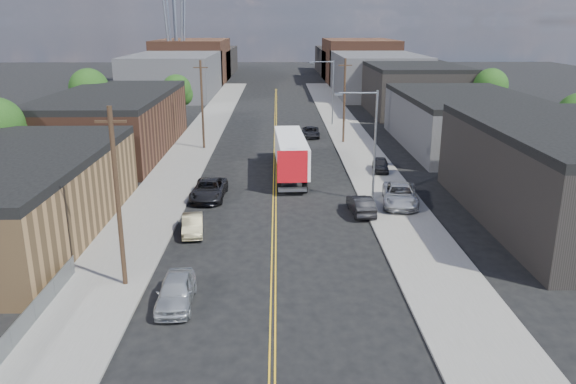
{
  "coord_description": "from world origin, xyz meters",
  "views": [
    {
      "loc": [
        0.29,
        -18.43,
        14.05
      ],
      "look_at": [
        1.0,
        19.54,
        2.5
      ],
      "focal_mm": 35.0,
      "sensor_mm": 36.0,
      "label": 1
    }
  ],
  "objects_px": {
    "car_right_lot_a": "(400,195)",
    "car_right_oncoming": "(361,205)",
    "semi_truck": "(290,151)",
    "car_left_c": "(209,189)",
    "car_ahead_truck": "(311,132)",
    "car_right_lot_c": "(380,165)",
    "car_left_b": "(193,225)",
    "car_left_a": "(176,291)"
  },
  "relations": [
    {
      "from": "car_left_b",
      "to": "car_right_oncoming",
      "type": "bearing_deg",
      "value": 10.51
    },
    {
      "from": "car_left_c",
      "to": "car_right_lot_a",
      "type": "relative_size",
      "value": 0.98
    },
    {
      "from": "car_left_b",
      "to": "car_right_lot_c",
      "type": "distance_m",
      "value": 22.58
    },
    {
      "from": "car_right_lot_a",
      "to": "car_ahead_truck",
      "type": "distance_m",
      "value": 28.56
    },
    {
      "from": "car_right_oncoming",
      "to": "car_right_lot_a",
      "type": "distance_m",
      "value": 3.77
    },
    {
      "from": "car_left_b",
      "to": "car_right_lot_a",
      "type": "xyz_separation_m",
      "value": [
        15.55,
        5.69,
        0.31
      ]
    },
    {
      "from": "car_left_b",
      "to": "car_ahead_truck",
      "type": "distance_m",
      "value": 35.21
    },
    {
      "from": "car_right_lot_a",
      "to": "car_right_lot_c",
      "type": "distance_m",
      "value": 10.41
    },
    {
      "from": "semi_truck",
      "to": "car_right_lot_a",
      "type": "xyz_separation_m",
      "value": [
        8.43,
        -10.29,
        -1.25
      ]
    },
    {
      "from": "semi_truck",
      "to": "car_left_c",
      "type": "distance_m",
      "value": 10.65
    },
    {
      "from": "semi_truck",
      "to": "car_left_c",
      "type": "relative_size",
      "value": 2.63
    },
    {
      "from": "car_left_c",
      "to": "car_ahead_truck",
      "type": "bearing_deg",
      "value": 70.91
    },
    {
      "from": "car_right_lot_a",
      "to": "car_right_lot_c",
      "type": "xyz_separation_m",
      "value": [
        0.29,
        10.4,
        -0.16
      ]
    },
    {
      "from": "semi_truck",
      "to": "car_right_oncoming",
      "type": "relative_size",
      "value": 3.43
    },
    {
      "from": "car_left_b",
      "to": "car_ahead_truck",
      "type": "xyz_separation_m",
      "value": [
        10.12,
        33.73,
        -0.01
      ]
    },
    {
      "from": "car_right_oncoming",
      "to": "car_ahead_truck",
      "type": "relative_size",
      "value": 0.94
    },
    {
      "from": "semi_truck",
      "to": "car_left_c",
      "type": "height_order",
      "value": "semi_truck"
    },
    {
      "from": "semi_truck",
      "to": "car_right_oncoming",
      "type": "distance_m",
      "value": 13.17
    },
    {
      "from": "semi_truck",
      "to": "car_right_lot_c",
      "type": "relative_size",
      "value": 3.91
    },
    {
      "from": "car_left_c",
      "to": "car_right_oncoming",
      "type": "height_order",
      "value": "car_left_c"
    },
    {
      "from": "car_left_a",
      "to": "car_right_lot_c",
      "type": "xyz_separation_m",
      "value": [
        15.22,
        26.3,
        0.03
      ]
    },
    {
      "from": "car_left_c",
      "to": "car_right_lot_c",
      "type": "xyz_separation_m",
      "value": [
        15.63,
        8.09,
        0.01
      ]
    },
    {
      "from": "car_right_lot_c",
      "to": "car_left_c",
      "type": "bearing_deg",
      "value": -144.4
    },
    {
      "from": "car_right_lot_c",
      "to": "car_right_lot_a",
      "type": "bearing_deg",
      "value": -83.35
    },
    {
      "from": "car_left_b",
      "to": "car_right_lot_c",
      "type": "bearing_deg",
      "value": 38.11
    },
    {
      "from": "car_right_lot_a",
      "to": "car_ahead_truck",
      "type": "height_order",
      "value": "car_right_lot_a"
    },
    {
      "from": "car_right_lot_a",
      "to": "car_right_oncoming",
      "type": "bearing_deg",
      "value": -143.33
    },
    {
      "from": "car_left_c",
      "to": "car_right_lot_a",
      "type": "bearing_deg",
      "value": -6.6
    },
    {
      "from": "car_left_a",
      "to": "car_left_c",
      "type": "height_order",
      "value": "car_left_c"
    },
    {
      "from": "car_right_oncoming",
      "to": "car_right_lot_c",
      "type": "bearing_deg",
      "value": -110.7
    },
    {
      "from": "semi_truck",
      "to": "car_ahead_truck",
      "type": "bearing_deg",
      "value": 77.71
    },
    {
      "from": "car_left_c",
      "to": "car_ahead_truck",
      "type": "relative_size",
      "value": 1.23
    },
    {
      "from": "car_left_b",
      "to": "car_right_lot_a",
      "type": "height_order",
      "value": "car_right_lot_a"
    },
    {
      "from": "car_left_c",
      "to": "car_ahead_truck",
      "type": "xyz_separation_m",
      "value": [
        9.91,
        25.73,
        -0.15
      ]
    },
    {
      "from": "car_right_oncoming",
      "to": "car_right_lot_c",
      "type": "height_order",
      "value": "car_right_lot_c"
    },
    {
      "from": "car_right_oncoming",
      "to": "car_right_lot_a",
      "type": "relative_size",
      "value": 0.75
    },
    {
      "from": "car_ahead_truck",
      "to": "car_left_c",
      "type": "bearing_deg",
      "value": -109.39
    },
    {
      "from": "car_left_b",
      "to": "car_right_lot_c",
      "type": "xyz_separation_m",
      "value": [
        15.84,
        16.09,
        0.15
      ]
    },
    {
      "from": "semi_truck",
      "to": "car_right_lot_a",
      "type": "bearing_deg",
      "value": -53.36
    },
    {
      "from": "car_right_lot_c",
      "to": "car_ahead_truck",
      "type": "distance_m",
      "value": 18.54
    },
    {
      "from": "car_right_lot_c",
      "to": "car_right_oncoming",
      "type": "bearing_deg",
      "value": -98.35
    },
    {
      "from": "semi_truck",
      "to": "car_left_c",
      "type": "bearing_deg",
      "value": -133.59
    }
  ]
}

